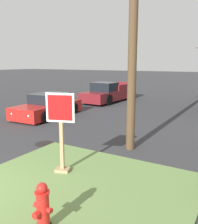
% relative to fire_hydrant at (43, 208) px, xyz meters
% --- Properties ---
extents(grass_corner_patch, '(5.20, 4.93, 0.08)m').
position_rel_fire_hydrant_xyz_m(grass_corner_patch, '(-0.39, 1.27, -0.45)').
color(grass_corner_patch, '#668447').
rests_on(grass_corner_patch, ground).
extents(fire_hydrant, '(0.38, 0.34, 0.86)m').
position_rel_fire_hydrant_xyz_m(fire_hydrant, '(0.00, 0.00, 0.00)').
color(fire_hydrant, black).
rests_on(fire_hydrant, grass_corner_patch).
extents(stop_sign, '(0.71, 0.38, 2.09)m').
position_rel_fire_hydrant_xyz_m(stop_sign, '(-1.19, 1.98, 0.61)').
color(stop_sign, '#A3845B').
rests_on(stop_sign, grass_corner_patch).
extents(manhole_cover, '(0.70, 0.70, 0.02)m').
position_rel_fire_hydrant_xyz_m(manhole_cover, '(-3.31, 3.58, -0.48)').
color(manhole_cover, black).
rests_on(manhole_cover, ground).
extents(parked_sedan_red, '(2.09, 4.25, 1.25)m').
position_rel_fire_hydrant_xyz_m(parked_sedan_red, '(-6.45, 7.24, 0.06)').
color(parked_sedan_red, red).
rests_on(parked_sedan_red, ground).
extents(pickup_truck_maroon, '(2.19, 5.45, 1.48)m').
position_rel_fire_hydrant_xyz_m(pickup_truck_maroon, '(-6.12, 13.57, 0.13)').
color(pickup_truck_maroon, maroon).
rests_on(pickup_truck_maroon, ground).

